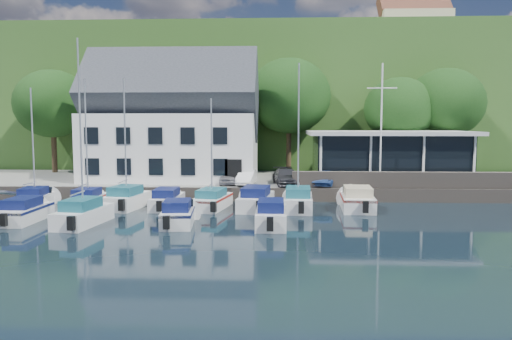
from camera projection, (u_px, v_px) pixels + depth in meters
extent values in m
plane|color=black|center=(240.00, 235.00, 25.96)|extent=(180.00, 180.00, 0.00)
cube|color=gray|center=(256.00, 184.00, 43.31)|extent=(60.00, 13.00, 1.00)
cube|color=#61574E|center=(252.00, 195.00, 36.85)|extent=(60.00, 0.30, 1.00)
cube|color=#2F531F|center=(268.00, 110.00, 86.84)|extent=(160.00, 75.00, 16.00)
cube|color=#536030|center=(311.00, 67.00, 93.65)|extent=(50.00, 30.00, 0.30)
cube|color=#61574E|center=(415.00, 180.00, 36.60)|extent=(18.00, 0.50, 1.20)
imported|color=#B5B5BA|center=(227.00, 177.00, 39.03)|extent=(1.76, 3.43, 1.12)
imported|color=white|center=(247.00, 177.00, 38.58)|extent=(1.53, 3.59, 1.15)
imported|color=#2D2E33|center=(286.00, 177.00, 38.64)|extent=(2.35, 4.56, 1.27)
imported|color=#305193|center=(324.00, 178.00, 38.27)|extent=(2.25, 3.75, 1.20)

